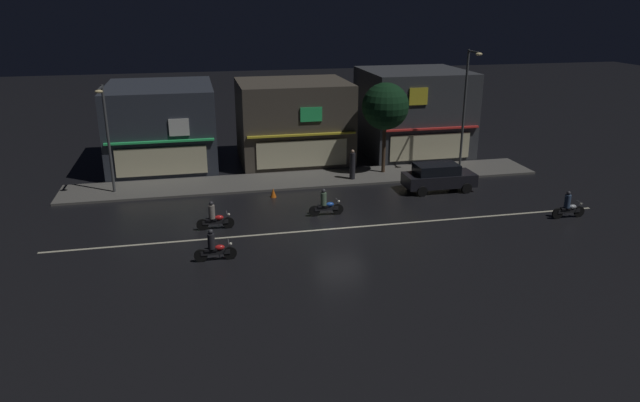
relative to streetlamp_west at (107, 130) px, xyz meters
name	(u,v)px	position (x,y,z in m)	size (l,w,h in m)	color
ground_plane	(340,228)	(11.87, -8.10, -3.94)	(140.00, 140.00, 0.00)	black
lane_divider_stripe	(340,228)	(11.87, -8.10, -3.94)	(28.82, 0.16, 0.01)	beige
sidewalk_far	(308,179)	(11.87, 0.47, -3.87)	(30.34, 3.67, 0.14)	#5B5954
storefront_left_block	(293,122)	(11.87, 5.60, -1.12)	(7.64, 6.76, 5.66)	#4C443A
storefront_center_block	(162,125)	(2.77, 6.52, -1.17)	(7.10, 8.59, 5.55)	#2D333D
storefront_right_block	(413,112)	(20.97, 5.87, -0.86)	(7.33, 7.29, 6.18)	#383A3F
streetlamp_west	(107,130)	(0.00, 0.00, 0.00)	(0.44, 1.64, 6.36)	#47494C
streetlamp_mid	(466,102)	(22.28, -0.02, 0.82)	(0.44, 1.64, 7.93)	#47494C
pedestrian_on_sidewalk	(352,165)	(14.66, -0.25, -2.91)	(0.36, 0.36, 1.92)	#232328
street_tree	(385,107)	(17.09, 0.84, 0.58)	(3.04, 3.04, 5.92)	#473323
parked_car_near_kerb	(438,177)	(19.25, -3.25, -3.07)	(4.30, 1.98, 1.67)	black
motorcycle_lead	(214,218)	(5.60, -6.85, -3.31)	(1.90, 0.60, 1.52)	black
motorcycle_following	(325,204)	(11.55, -6.09, -3.31)	(1.90, 0.60, 1.52)	black
motorcycle_opposite_lane	(568,207)	(24.11, -9.23, -3.31)	(1.90, 0.60, 1.52)	black
motorcycle_trailing_far	(214,248)	(5.42, -10.68, -3.31)	(1.90, 0.60, 1.52)	black
traffic_cone	(273,193)	(9.24, -2.42, -3.67)	(0.36, 0.36, 0.55)	orange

